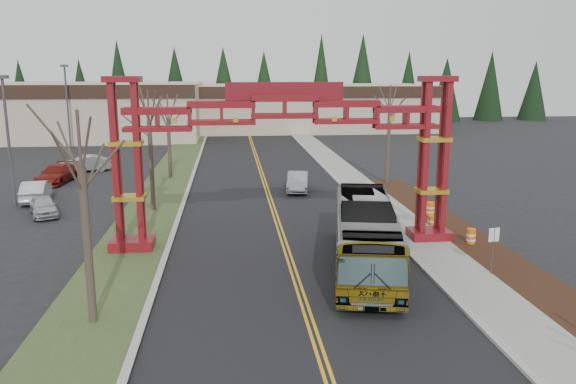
{
  "coord_description": "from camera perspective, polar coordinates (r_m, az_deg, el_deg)",
  "views": [
    {
      "loc": [
        -2.82,
        -10.72,
        9.13
      ],
      "look_at": [
        -0.08,
        15.51,
        3.44
      ],
      "focal_mm": 35.0,
      "sensor_mm": 36.0,
      "label": 1
    }
  ],
  "objects": [
    {
      "name": "road",
      "position": [
        36.98,
        -1.4,
        -2.11
      ],
      "size": [
        12.0,
        110.0,
        0.02
      ],
      "primitive_type": "cube",
      "color": "black",
      "rests_on": "ground"
    },
    {
      "name": "lane_line_left",
      "position": [
        36.96,
        -1.58,
        -2.09
      ],
      "size": [
        0.12,
        100.0,
        0.01
      ],
      "primitive_type": "cube",
      "color": "gold",
      "rests_on": "road"
    },
    {
      "name": "lane_line_right",
      "position": [
        36.98,
        -1.21,
        -2.08
      ],
      "size": [
        0.12,
        100.0,
        0.01
      ],
      "primitive_type": "cube",
      "color": "gold",
      "rests_on": "road"
    },
    {
      "name": "curb_right",
      "position": [
        37.93,
        7.91,
        -1.76
      ],
      "size": [
        0.3,
        110.0,
        0.15
      ],
      "primitive_type": "cube",
      "color": "#AAAAA5",
      "rests_on": "ground"
    },
    {
      "name": "sidewalk_right",
      "position": [
        38.3,
        10.02,
        -1.69
      ],
      "size": [
        2.6,
        110.0,
        0.14
      ],
      "primitive_type": "cube",
      "color": "gray",
      "rests_on": "ground"
    },
    {
      "name": "landscape_strip",
      "position": [
        26.1,
        24.79,
        -9.34
      ],
      "size": [
        2.6,
        50.0,
        0.12
      ],
      "primitive_type": "cube",
      "color": "black",
      "rests_on": "ground"
    },
    {
      "name": "grass_median",
      "position": [
        37.22,
        -13.78,
        -2.32
      ],
      "size": [
        4.0,
        110.0,
        0.08
      ],
      "primitive_type": "cube",
      "color": "#374824",
      "rests_on": "ground"
    },
    {
      "name": "curb_left",
      "position": [
        37.0,
        -10.94,
        -2.22
      ],
      "size": [
        0.3,
        110.0,
        0.15
      ],
      "primitive_type": "cube",
      "color": "#AAAAA5",
      "rests_on": "ground"
    },
    {
      "name": "gateway_arch",
      "position": [
        29.03,
        -0.35,
        5.95
      ],
      "size": [
        18.2,
        1.6,
        8.9
      ],
      "color": "maroon",
      "rests_on": "ground"
    },
    {
      "name": "retail_building_west",
      "position": [
        87.2,
        -24.33,
        7.58
      ],
      "size": [
        46.0,
        22.3,
        7.5
      ],
      "color": "#B9AA8E",
      "rests_on": "ground"
    },
    {
      "name": "retail_building_east",
      "position": [
        91.75,
        2.11,
        8.65
      ],
      "size": [
        38.0,
        20.3,
        7.0
      ],
      "color": "#B9AA8E",
      "rests_on": "ground"
    },
    {
      "name": "conifer_treeline",
      "position": [
        102.8,
        -4.32,
        10.67
      ],
      "size": [
        116.1,
        5.6,
        13.0
      ],
      "color": "black",
      "rests_on": "ground"
    },
    {
      "name": "transit_bus",
      "position": [
        26.58,
        7.85,
        -4.39
      ],
      "size": [
        4.83,
        11.84,
        3.21
      ],
      "primitive_type": "imported",
      "rotation": [
        0.0,
        0.0,
        -0.19
      ],
      "color": "#AAACB1",
      "rests_on": "ground"
    },
    {
      "name": "silver_sedan",
      "position": [
        43.54,
        0.99,
        1.05
      ],
      "size": [
        2.18,
        4.63,
        1.47
      ],
      "primitive_type": "imported",
      "rotation": [
        0.0,
        0.0,
        -0.15
      ],
      "color": "#A5A8AD",
      "rests_on": "ground"
    },
    {
      "name": "parked_car_near_a",
      "position": [
        39.38,
        -23.58,
        -1.31
      ],
      "size": [
        2.85,
        4.07,
        1.29
      ],
      "primitive_type": "imported",
      "rotation": [
        0.0,
        0.0,
        0.39
      ],
      "color": "silver",
      "rests_on": "ground"
    },
    {
      "name": "parked_car_near_b",
      "position": [
        43.94,
        -24.23,
        0.1
      ],
      "size": [
        2.33,
        4.78,
        1.51
      ],
      "primitive_type": "imported",
      "rotation": [
        0.0,
        0.0,
        3.31
      ],
      "color": "white",
      "rests_on": "ground"
    },
    {
      "name": "parked_car_mid_a",
      "position": [
        50.53,
        -22.45,
        1.7
      ],
      "size": [
        2.69,
        5.39,
        1.5
      ],
      "primitive_type": "imported",
      "rotation": [
        0.0,
        0.0,
        -0.12
      ],
      "color": "maroon",
      "rests_on": "ground"
    },
    {
      "name": "parked_car_far_a",
      "position": [
        55.3,
        -19.96,
        2.73
      ],
      "size": [
        4.84,
        2.9,
        1.51
      ],
      "primitive_type": "imported",
      "rotation": [
        0.0,
        0.0,
        5.02
      ],
      "color": "#9DA2A4",
      "rests_on": "ground"
    },
    {
      "name": "bare_tree_median_near",
      "position": [
        20.89,
        -20.25,
        2.26
      ],
      "size": [
        3.04,
        3.04,
        7.85
      ],
      "color": "#382D26",
      "rests_on": "ground"
    },
    {
      "name": "bare_tree_median_mid",
      "position": [
        37.73,
        -13.93,
        7.01
      ],
      "size": [
        3.03,
        3.03,
        8.02
      ],
      "color": "#382D26",
      "rests_on": "ground"
    },
    {
      "name": "bare_tree_median_far",
      "position": [
        49.1,
        -12.09,
        7.27
      ],
      "size": [
        3.14,
        3.14,
        7.26
      ],
      "color": "#382D26",
      "rests_on": "ground"
    },
    {
      "name": "bare_tree_right_far",
      "position": [
        46.14,
        10.29,
        8.1
      ],
      "size": [
        3.05,
        3.05,
        8.07
      ],
      "color": "#382D26",
      "rests_on": "ground"
    },
    {
      "name": "light_pole_near",
      "position": [
        42.4,
        -26.6,
        5.49
      ],
      "size": [
        0.77,
        0.39,
        8.88
      ],
      "color": "#3F3F44",
      "rests_on": "ground"
    },
    {
      "name": "light_pole_far",
      "position": [
        73.13,
        -21.53,
        8.67
      ],
      "size": [
        0.86,
        0.43,
        9.9
      ],
      "color": "#3F3F44",
      "rests_on": "ground"
    },
    {
      "name": "street_sign",
      "position": [
        26.84,
        20.15,
        -4.78
      ],
      "size": [
        0.52,
        0.12,
        2.29
      ],
      "color": "#3F3F44",
      "rests_on": "ground"
    },
    {
      "name": "barrel_south",
      "position": [
        31.58,
        18.09,
        -4.38
      ],
      "size": [
        0.5,
        0.5,
        0.92
      ],
      "color": "orange",
      "rests_on": "ground"
    },
    {
      "name": "barrel_mid",
      "position": [
        33.82,
        14.41,
        -3.09
      ],
      "size": [
        0.49,
        0.49,
        0.91
      ],
      "color": "orange",
      "rests_on": "ground"
    },
    {
      "name": "barrel_north",
      "position": [
        36.95,
        14.26,
        -1.74
      ],
      "size": [
        0.53,
        0.53,
        0.97
      ],
      "color": "orange",
      "rests_on": "ground"
    }
  ]
}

